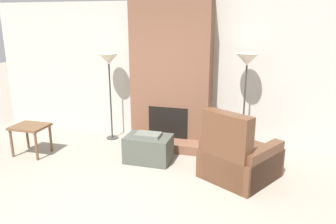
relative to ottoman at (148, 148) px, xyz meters
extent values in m
plane|color=gray|center=(0.12, -1.73, -0.23)|extent=(24.00, 24.00, 0.00)
cube|color=#BCB7AD|center=(0.12, 1.23, 1.07)|extent=(7.59, 0.06, 2.60)
cube|color=brown|center=(0.12, 0.98, 1.07)|extent=(1.46, 0.44, 2.60)
cube|color=brown|center=(0.12, 0.58, -0.15)|extent=(1.46, 0.37, 0.16)
cube|color=black|center=(0.12, 0.76, 0.22)|extent=(0.73, 0.02, 0.57)
cube|color=#474C42|center=(0.00, 0.00, -0.01)|extent=(0.74, 0.49, 0.44)
cube|color=#60665B|center=(0.00, 0.00, 0.23)|extent=(0.41, 0.27, 0.05)
cube|color=brown|center=(1.49, -0.15, -0.01)|extent=(1.26, 1.28, 0.43)
cube|color=brown|center=(1.30, -0.48, 0.30)|extent=(0.74, 0.55, 1.06)
cube|color=brown|center=(1.81, -0.34, 0.06)|extent=(0.57, 0.82, 0.57)
cube|color=brown|center=(1.17, 0.03, 0.06)|extent=(0.57, 0.82, 0.57)
cube|color=brown|center=(-2.04, -0.27, 0.28)|extent=(0.57, 0.48, 0.04)
cylinder|color=brown|center=(-2.29, -0.47, 0.02)|extent=(0.04, 0.04, 0.48)
cylinder|color=brown|center=(-1.80, -0.47, 0.02)|extent=(0.04, 0.04, 0.48)
cylinder|color=brown|center=(-2.29, -0.07, 0.02)|extent=(0.04, 0.04, 0.48)
cylinder|color=brown|center=(-1.80, -0.07, 0.02)|extent=(0.04, 0.04, 0.48)
cylinder|color=#333333|center=(-1.05, 0.83, -0.22)|extent=(0.23, 0.23, 0.02)
cylinder|color=#333333|center=(-1.05, 0.83, 0.52)|extent=(0.03, 0.03, 1.45)
cone|color=silver|center=(-1.05, 0.83, 1.34)|extent=(0.38, 0.38, 0.20)
cylinder|color=#333333|center=(1.45, 0.83, -0.22)|extent=(0.23, 0.23, 0.02)
cylinder|color=#333333|center=(1.45, 0.83, 0.55)|extent=(0.03, 0.03, 1.52)
cone|color=silver|center=(1.45, 0.83, 1.41)|extent=(0.38, 0.38, 0.20)
camera|label=1|loc=(1.68, -4.73, 2.04)|focal=35.00mm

